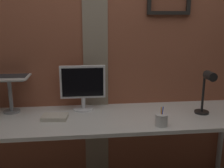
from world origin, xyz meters
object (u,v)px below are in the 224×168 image
object	(u,v)px
desk_lamp	(207,88)
pen_cup	(161,120)
monitor	(83,85)
laptop	(10,70)

from	to	relation	value
desk_lamp	pen_cup	bearing A→B (deg)	-157.85
monitor	laptop	xyz separation A→B (m)	(-0.61, 0.07, 0.13)
monitor	desk_lamp	world-z (taller)	monitor
monitor	laptop	distance (m)	0.63
monitor	desk_lamp	xyz separation A→B (m)	(1.00, -0.26, 0.01)
monitor	pen_cup	bearing A→B (deg)	-36.56
monitor	desk_lamp	distance (m)	1.03
laptop	pen_cup	bearing A→B (deg)	-22.75
laptop	monitor	bearing A→B (deg)	-6.60
pen_cup	monitor	bearing A→B (deg)	143.44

